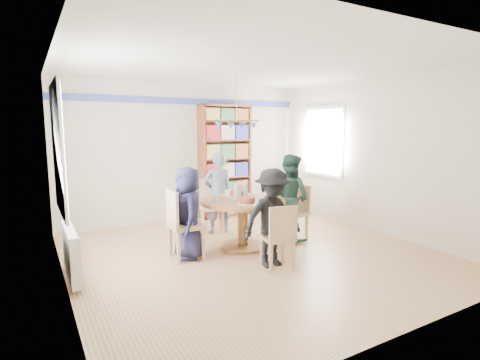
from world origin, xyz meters
TOP-DOWN VIEW (x-y plane):
  - ground at (0.00, 0.00)m, footprint 5.00×5.00m
  - room_shell at (-0.26, 0.87)m, footprint 5.00×5.00m
  - radiator at (-2.42, 0.30)m, footprint 0.12×1.00m
  - dining_table at (0.01, 0.34)m, footprint 1.30×1.30m
  - chair_left at (-1.00, 0.33)m, footprint 0.45×0.45m
  - chair_right at (1.06, 0.35)m, footprint 0.46×0.46m
  - chair_far at (-0.01, 1.40)m, footprint 0.54×0.54m
  - chair_near at (-0.03, -0.69)m, footprint 0.45×0.45m
  - person_left at (-0.88, 0.33)m, footprint 0.54×0.71m
  - person_right at (0.91, 0.33)m, footprint 0.66×0.78m
  - person_far at (0.05, 1.26)m, footprint 0.56×0.41m
  - person_near at (-0.03, -0.52)m, footprint 0.87×0.52m
  - bookshelf at (0.76, 2.34)m, footprint 1.09×0.33m
  - tableware at (-0.01, 0.37)m, footprint 1.10×1.10m

SIDE VIEW (x-z plane):
  - ground at x=0.00m, z-range 0.00..0.00m
  - radiator at x=-2.42m, z-range 0.05..0.65m
  - chair_near at x=-0.03m, z-range 0.04..0.91m
  - chair_right at x=1.06m, z-range 0.05..0.95m
  - chair_far at x=-0.01m, z-range 0.05..1.00m
  - chair_left at x=-1.00m, z-range 0.05..1.05m
  - dining_table at x=0.01m, z-range 0.18..0.93m
  - person_left at x=-0.88m, z-range 0.00..1.30m
  - person_near at x=-0.03m, z-range 0.00..1.32m
  - person_far at x=0.05m, z-range 0.00..1.41m
  - person_right at x=0.91m, z-range 0.00..1.42m
  - tableware at x=-0.01m, z-range 0.67..0.96m
  - bookshelf at x=0.76m, z-range -0.02..2.28m
  - room_shell at x=-0.26m, z-range -0.85..4.15m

